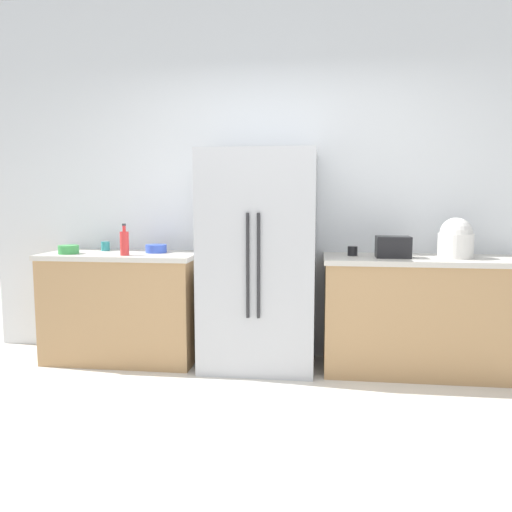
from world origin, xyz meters
TOP-DOWN VIEW (x-y plane):
  - ground_plane at (0.00, 0.00)m, footprint 10.60×10.60m
  - kitchen_back_panel at (0.00, 1.82)m, footprint 5.30×0.10m
  - counter_left at (-1.34, 1.47)m, footprint 1.28×0.60m
  - counter_right at (1.11, 1.47)m, footprint 1.55×0.60m
  - refrigerator at (-0.18, 1.44)m, footprint 0.90×0.64m
  - toaster at (0.86, 1.43)m, footprint 0.26×0.18m
  - rice_cooker at (1.33, 1.47)m, footprint 0.26×0.26m
  - bottle_a at (-1.24, 1.31)m, footprint 0.07×0.07m
  - cup_a at (-1.55, 1.63)m, footprint 0.07×0.07m
  - cup_b at (0.56, 1.52)m, footprint 0.08×0.08m
  - bowl_a at (-1.75, 1.36)m, footprint 0.16×0.16m
  - bowl_b at (-1.06, 1.54)m, footprint 0.18×0.18m

SIDE VIEW (x-z plane):
  - ground_plane at x=0.00m, z-range 0.00..0.00m
  - counter_right at x=1.11m, z-range 0.00..0.91m
  - counter_left at x=-1.34m, z-range 0.00..0.91m
  - refrigerator at x=-0.18m, z-range 0.00..1.73m
  - bowl_b at x=-1.06m, z-range 0.91..0.98m
  - bowl_a at x=-1.75m, z-range 0.91..0.98m
  - cup_b at x=0.56m, z-range 0.91..0.98m
  - cup_a at x=-1.55m, z-range 0.91..0.99m
  - toaster at x=0.86m, z-range 0.91..1.07m
  - bottle_a at x=-1.24m, z-range 0.88..1.14m
  - rice_cooker at x=1.33m, z-range 0.90..1.21m
  - kitchen_back_panel at x=0.00m, z-range 0.00..3.07m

